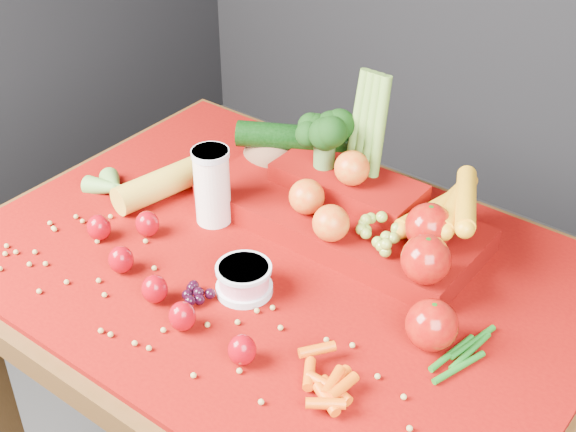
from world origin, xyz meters
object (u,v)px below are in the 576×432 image
Objects in this scene: milk_glass at (212,184)px; produce_mound at (357,205)px; table at (281,310)px; yogurt_bowl at (244,278)px.

produce_mound is (0.23, 0.13, -0.02)m from milk_glass.
yogurt_bowl is (-0.00, -0.09, 0.13)m from table.
table is 11.76× the size of yogurt_bowl.
table is at bearing 88.88° from yogurt_bowl.
produce_mound is at bearing 72.14° from table.
milk_glass is 0.22m from yogurt_bowl.
yogurt_bowl is (0.18, -0.12, -0.05)m from milk_glass.
yogurt_bowl reaches higher than table.
produce_mound reaches higher than milk_glass.
milk_glass is 0.25× the size of produce_mound.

